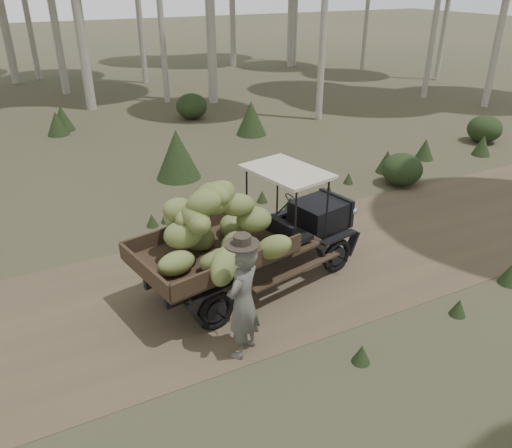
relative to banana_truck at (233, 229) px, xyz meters
name	(u,v)px	position (x,y,z in m)	size (l,w,h in m)	color
ground	(213,289)	(-0.31, 0.22, -1.23)	(120.00, 120.00, 0.00)	#473D2B
dirt_track	(213,289)	(-0.31, 0.22, -1.22)	(70.00, 4.00, 0.01)	brown
banana_truck	(233,229)	(0.00, 0.00, 0.00)	(4.46, 2.56, 2.18)	black
farmer	(243,300)	(-0.53, -1.49, -0.31)	(0.78, 0.72, 1.94)	#52514B
undergrowth	(97,250)	(-1.97, 1.58, -0.70)	(21.78, 23.60, 1.36)	#233319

